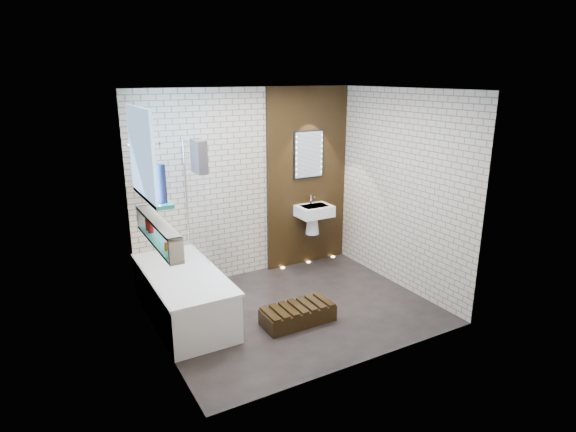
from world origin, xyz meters
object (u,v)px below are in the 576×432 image
bathtub (184,295)px  led_mirror (309,155)px  washbasin (314,215)px  walnut_step (298,315)px  bath_screen (196,201)px

bathtub → led_mirror: (2.17, 0.78, 1.36)m
washbasin → led_mirror: size_ratio=0.83×
washbasin → walnut_step: 1.88m
walnut_step → washbasin: bearing=52.0°
washbasin → walnut_step: bearing=-128.0°
bathtub → washbasin: 2.32m
bath_screen → washbasin: 1.89m
bathtub → washbasin: washbasin is taller
led_mirror → walnut_step: (-1.07, -1.53, -1.56)m
washbasin → bathtub: bearing=-164.0°
bathtub → led_mirror: led_mirror is taller
bathtub → bath_screen: bath_screen is taller
bath_screen → walnut_step: bearing=-57.9°
bath_screen → walnut_step: 1.84m
led_mirror → walnut_step: bearing=-125.0°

